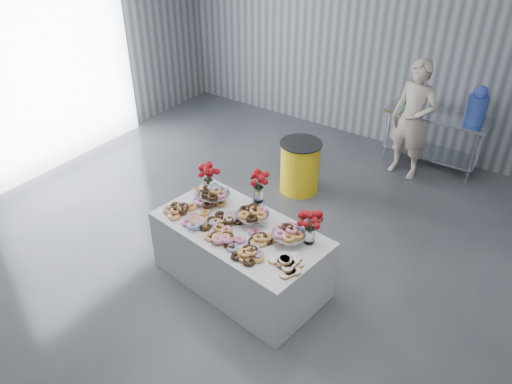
# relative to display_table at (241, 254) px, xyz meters

# --- Properties ---
(ground) EXTENTS (9.00, 9.00, 0.00)m
(ground) POSITION_rel_display_table_xyz_m (-0.04, -0.29, -0.38)
(ground) COLOR #34373B
(ground) RESTS_ON ground
(room_walls) EXTENTS (8.04, 9.04, 4.02)m
(room_walls) POSITION_rel_display_table_xyz_m (-0.31, -0.22, 2.26)
(room_walls) COLOR gray
(room_walls) RESTS_ON ground
(display_table) EXTENTS (2.02, 1.24, 0.75)m
(display_table) POSITION_rel_display_table_xyz_m (0.00, 0.00, 0.00)
(display_table) COLOR silver
(display_table) RESTS_ON ground
(prep_table) EXTENTS (1.50, 0.60, 0.90)m
(prep_table) POSITION_rel_display_table_xyz_m (0.91, 3.81, 0.24)
(prep_table) COLOR silver
(prep_table) RESTS_ON ground
(donut_mounds) EXTENTS (1.90, 1.03, 0.09)m
(donut_mounds) POSITION_rel_display_table_xyz_m (0.00, -0.05, 0.42)
(donut_mounds) COLOR gold
(donut_mounds) RESTS_ON display_table
(cake_stand_left) EXTENTS (0.36, 0.36, 0.17)m
(cake_stand_left) POSITION_rel_display_table_xyz_m (-0.53, 0.22, 0.52)
(cake_stand_left) COLOR silver
(cake_stand_left) RESTS_ON display_table
(cake_stand_mid) EXTENTS (0.36, 0.36, 0.17)m
(cake_stand_mid) POSITION_rel_display_table_xyz_m (0.07, 0.14, 0.52)
(cake_stand_mid) COLOR silver
(cake_stand_mid) RESTS_ON display_table
(cake_stand_right) EXTENTS (0.36, 0.36, 0.17)m
(cake_stand_right) POSITION_rel_display_table_xyz_m (0.57, 0.08, 0.52)
(cake_stand_right) COLOR silver
(cake_stand_right) RESTS_ON display_table
(danish_pile) EXTENTS (0.48, 0.48, 0.11)m
(danish_pile) POSITION_rel_display_table_xyz_m (0.72, -0.25, 0.43)
(danish_pile) COLOR white
(danish_pile) RESTS_ON display_table
(bouquet_left) EXTENTS (0.26, 0.26, 0.42)m
(bouquet_left) POSITION_rel_display_table_xyz_m (-0.71, 0.35, 0.67)
(bouquet_left) COLOR white
(bouquet_left) RESTS_ON display_table
(bouquet_right) EXTENTS (0.26, 0.26, 0.42)m
(bouquet_right) POSITION_rel_display_table_xyz_m (0.73, 0.20, 0.67)
(bouquet_right) COLOR white
(bouquet_right) RESTS_ON display_table
(bouquet_center) EXTENTS (0.26, 0.26, 0.57)m
(bouquet_center) POSITION_rel_display_table_xyz_m (-0.00, 0.35, 0.75)
(bouquet_center) COLOR silver
(bouquet_center) RESTS_ON display_table
(water_jug) EXTENTS (0.28, 0.28, 0.55)m
(water_jug) POSITION_rel_display_table_xyz_m (1.41, 3.81, 0.77)
(water_jug) COLOR #4265E0
(water_jug) RESTS_ON prep_table
(drink_bottles) EXTENTS (0.54, 0.08, 0.27)m
(drink_bottles) POSITION_rel_display_table_xyz_m (0.59, 3.71, 0.66)
(drink_bottles) COLOR #268C33
(drink_bottles) RESTS_ON prep_table
(person) EXTENTS (0.72, 0.53, 1.80)m
(person) POSITION_rel_display_table_xyz_m (0.66, 3.39, 0.52)
(person) COLOR #CC8C93
(person) RESTS_ON ground
(trash_barrel) EXTENTS (0.60, 0.60, 0.77)m
(trash_barrel) POSITION_rel_display_table_xyz_m (-0.44, 2.05, 0.01)
(trash_barrel) COLOR yellow
(trash_barrel) RESTS_ON ground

